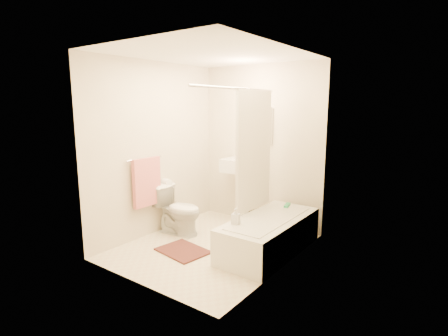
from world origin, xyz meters
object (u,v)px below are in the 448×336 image
Objects in this scene: toilet at (178,210)px; bathtub at (269,235)px; bath_mat at (183,251)px; sink at (243,188)px; soap_bottle at (236,216)px.

toilet is 1.38m from bathtub.
bath_mat is at bearing -139.47° from toilet.
bathtub is (1.36, 0.20, -0.13)m from toilet.
bathtub is (0.90, -0.76, -0.33)m from sink.
toilet is 0.45× the size of bathtub.
sink is 0.71× the size of bathtub.
sink is 5.51× the size of soap_bottle.
toilet is at bearing -171.61° from bathtub.
toilet is 0.74m from bath_mat.
toilet is 1.13× the size of bath_mat.
soap_bottle is (0.66, 0.21, 0.52)m from bath_mat.
bath_mat is 3.11× the size of soap_bottle.
sink is at bearing 139.71° from bathtub.
soap_bottle is at bearing -61.62° from sink.
sink is at bearing 91.12° from bath_mat.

